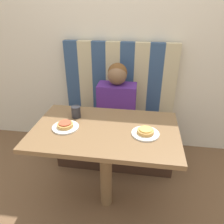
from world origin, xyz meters
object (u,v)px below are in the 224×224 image
(person, at_px, (117,95))
(pizza_right, at_px, (146,131))
(pizza_left, at_px, (65,125))
(drinking_cup, at_px, (76,112))
(plate_left, at_px, (65,127))
(plate_right, at_px, (145,134))

(person, height_order, pizza_right, person)
(person, xyz_separation_m, pizza_left, (-0.29, -0.71, 0.05))
(person, bearing_deg, drinking_cup, -116.19)
(plate_left, xyz_separation_m, pizza_left, (0.00, 0.00, 0.02))
(person, xyz_separation_m, plate_left, (-0.29, -0.71, 0.03))
(plate_left, bearing_deg, drinking_cup, 80.23)
(person, relative_size, pizza_left, 5.34)
(plate_right, xyz_separation_m, drinking_cup, (-0.56, 0.18, 0.04))
(plate_right, height_order, drinking_cup, drinking_cup)
(plate_right, distance_m, drinking_cup, 0.58)
(person, bearing_deg, plate_left, -112.42)
(pizza_left, distance_m, pizza_right, 0.59)
(person, relative_size, plate_left, 3.22)
(person, distance_m, plate_left, 0.77)
(pizza_left, bearing_deg, plate_right, -0.00)
(pizza_right, bearing_deg, person, 112.42)
(pizza_left, bearing_deg, pizza_right, 0.00)
(drinking_cup, bearing_deg, person, 63.81)
(plate_left, height_order, pizza_right, pizza_right)
(plate_right, relative_size, pizza_left, 1.66)
(plate_left, distance_m, plate_right, 0.59)
(pizza_right, xyz_separation_m, drinking_cup, (-0.56, 0.18, 0.02))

